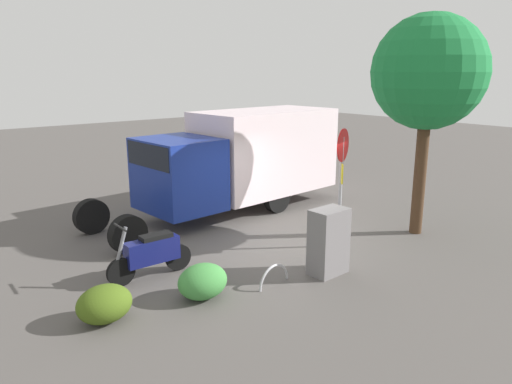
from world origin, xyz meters
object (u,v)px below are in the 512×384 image
Objects in this scene: motorcycle at (152,253)px; utility_cabinet at (329,242)px; bike_rack_hoop at (274,285)px; stop_sign at (342,170)px; box_truck_near at (241,156)px; street_tree at (429,73)px.

utility_cabinet is at bearing 145.12° from motorcycle.
motorcycle is 2.13× the size of bike_rack_hoop.
stop_sign reaches higher than motorcycle.
stop_sign is (0.16, 3.97, 0.25)m from box_truck_near.
box_truck_near is at bearing -146.56° from motorcycle.
utility_cabinet is 1.43m from bike_rack_hoop.
bike_rack_hoop is at bearing 133.41° from motorcycle.
bike_rack_hoop is at bearing 13.55° from stop_sign.
street_tree reaches higher than stop_sign.
box_truck_near is at bearing -64.83° from street_tree.
bike_rack_hoop is (2.60, 0.63, -1.86)m from stop_sign.
utility_cabinet reaches higher than motorcycle.
utility_cabinet is at bearing 33.46° from stop_sign.
bike_rack_hoop is (-1.65, 1.84, -0.52)m from motorcycle.
bike_rack_hoop is at bearing 0.42° from street_tree.
utility_cabinet is at bearing 68.88° from box_truck_near.
street_tree is (-2.31, 0.59, 2.13)m from stop_sign.
utility_cabinet is (1.37, 0.91, -1.17)m from stop_sign.
stop_sign is at bearing -14.36° from street_tree.
box_truck_near reaches higher than motorcycle.
utility_cabinet is at bearing 4.91° from street_tree.
utility_cabinet reaches higher than bike_rack_hoop.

